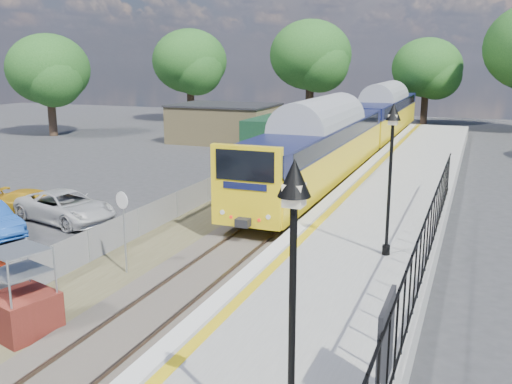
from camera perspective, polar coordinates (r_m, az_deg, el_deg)
The scene contains 15 objects.
ground at distance 14.88m, azimuth -12.65°, elevation -14.08°, with size 120.00×120.00×0.00m, color #2D2D30.
track_bed at distance 23.03m, azimuth -0.13°, elevation -3.58°, with size 5.90×80.00×0.29m.
platform at distance 20.15m, azimuth 10.57°, elevation -5.23°, with size 5.00×70.00×0.90m, color gray.
platform_edge at distance 20.47m, azimuth 4.95°, elevation -3.42°, with size 0.90×70.00×0.01m.
victorian_lamp_south at distance 7.56m, azimuth 3.75°, elevation -5.62°, with size 0.44×0.44×4.60m.
victorian_lamp_north at distance 17.17m, azimuth 13.42°, elevation 4.66°, with size 0.44×0.44×4.60m.
palisade_fence at distance 14.00m, azimuth 15.70°, elevation -7.82°, with size 0.12×26.00×2.00m.
wire_fence at distance 26.45m, azimuth -5.79°, elevation -0.30°, with size 0.06×52.00×1.20m.
outbuilding at distance 46.25m, azimuth -2.33°, elevation 6.70°, with size 10.80×10.10×3.12m.
tree_line at distance 53.20m, azimuth 15.12°, elevation 12.60°, with size 56.80×43.80×11.88m.
train at distance 39.84m, azimuth 10.36°, elevation 6.64°, with size 2.82×40.83×3.51m.
brick_plinth at distance 15.35m, azimuth -22.41°, elevation -9.41°, with size 1.75×1.75×2.28m.
speed_sign at distance 18.33m, azimuth -13.12°, elevation -2.63°, with size 0.54×0.19×2.73m.
car_yellow at distance 26.87m, azimuth -21.25°, elevation -1.03°, with size 1.56×3.83×1.11m, color gold.
car_white at distance 25.30m, azimuth -18.49°, elevation -1.41°, with size 2.19×4.74×1.32m, color silver.
Camera 1 is at (7.66, -10.83, 6.73)m, focal length 40.00 mm.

